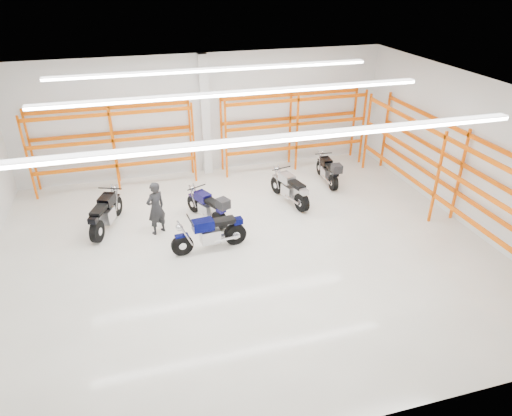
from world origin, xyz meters
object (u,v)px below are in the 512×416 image
object	(u,v)px
motorcycle_back_c	(291,190)
motorcycle_main	(212,233)
standing_man	(156,208)
motorcycle_back_a	(105,214)
motorcycle_back_d	(329,171)
structural_column	(205,116)
motorcycle_back_b	(209,207)

from	to	relation	value
motorcycle_back_c	motorcycle_main	bearing A→B (deg)	-146.12
motorcycle_main	standing_man	distance (m)	1.99
motorcycle_main	motorcycle_back_a	bearing A→B (deg)	146.54
motorcycle_main	motorcycle_back_d	xyz separation A→B (m)	(4.96, 3.15, 0.00)
motorcycle_back_c	structural_column	size ratio (longest dim) A/B	0.48
motorcycle_back_d	standing_man	world-z (taller)	standing_man
motorcycle_back_c	structural_column	xyz separation A→B (m)	(-2.23, 3.42, 1.74)
motorcycle_back_c	structural_column	world-z (taller)	structural_column
motorcycle_main	motorcycle_back_c	world-z (taller)	motorcycle_main
motorcycle_main	motorcycle_back_b	size ratio (longest dim) A/B	1.10
motorcycle_back_a	motorcycle_back_c	distance (m)	6.06
motorcycle_back_b	motorcycle_back_c	world-z (taller)	motorcycle_back_b
motorcycle_main	standing_man	world-z (taller)	standing_man
motorcycle_main	motorcycle_back_c	distance (m)	3.73
motorcycle_main	structural_column	bearing A→B (deg)	81.02
motorcycle_back_a	motorcycle_main	bearing A→B (deg)	-33.46
motorcycle_back_a	motorcycle_back_b	xyz separation A→B (m)	(3.15, -0.43, 0.00)
motorcycle_back_a	motorcycle_back_d	size ratio (longest dim) A/B	1.04
motorcycle_back_a	motorcycle_back_d	bearing A→B (deg)	8.54
motorcycle_back_b	motorcycle_back_a	bearing A→B (deg)	172.30
motorcycle_back_a	motorcycle_back_c	world-z (taller)	motorcycle_back_a
motorcycle_back_b	motorcycle_back_d	bearing A→B (deg)	18.72
standing_man	structural_column	size ratio (longest dim) A/B	0.37
motorcycle_back_b	structural_column	xyz separation A→B (m)	(0.68, 3.97, 1.73)
motorcycle_back_c	standing_man	bearing A→B (deg)	-170.59
motorcycle_back_b	structural_column	bearing A→B (deg)	80.34
motorcycle_back_a	standing_man	world-z (taller)	standing_man
motorcycle_back_d	motorcycle_back_b	bearing A→B (deg)	-161.28
structural_column	motorcycle_back_d	bearing A→B (deg)	-29.94
motorcycle_back_b	standing_man	xyz separation A→B (m)	(-1.64, -0.20, 0.32)
structural_column	standing_man	bearing A→B (deg)	-118.99
structural_column	motorcycle_back_a	bearing A→B (deg)	-137.18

